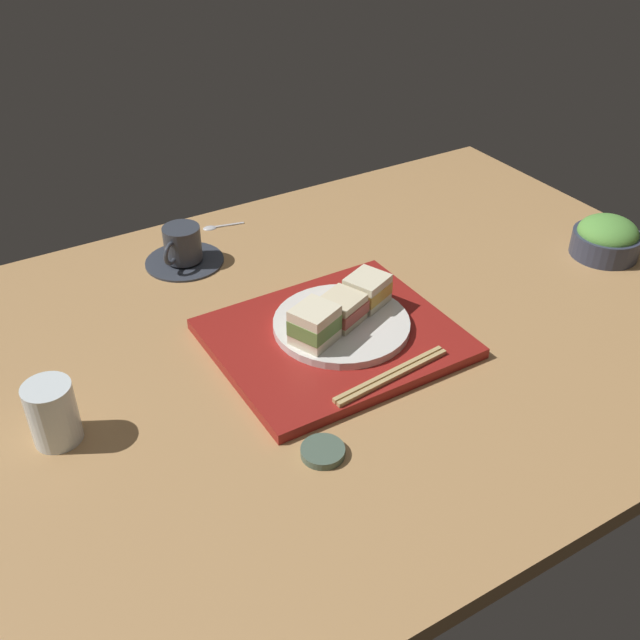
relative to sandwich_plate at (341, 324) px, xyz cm
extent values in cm
cube|color=tan|center=(1.11, 1.73, -3.95)|extent=(140.00, 100.00, 3.00)
cube|color=maroon|center=(-1.92, -0.86, -1.55)|extent=(37.14, 31.58, 1.79)
cylinder|color=silver|center=(0.00, 0.00, 0.00)|extent=(22.01, 22.01, 1.31)
cube|color=#EFE5C1|center=(-6.38, -2.32, 1.51)|extent=(8.04, 7.73, 1.70)
cube|color=#669347|center=(-6.38, -2.32, 3.63)|extent=(8.19, 7.80, 2.56)
cube|color=#EFE5C1|center=(-6.38, -2.32, 5.76)|extent=(8.04, 7.73, 1.70)
cube|color=beige|center=(0.00, 0.00, 1.29)|extent=(8.04, 7.73, 1.27)
cube|color=#B74C42|center=(0.00, 0.00, 2.93)|extent=(8.53, 8.20, 2.02)
cube|color=beige|center=(0.00, 0.00, 4.58)|extent=(8.04, 7.73, 1.27)
cube|color=#EFE5C1|center=(6.38, 2.32, 1.36)|extent=(8.04, 7.73, 1.41)
cube|color=gold|center=(6.38, 2.32, 3.13)|extent=(8.16, 7.87, 2.11)
cube|color=#EFE5C1|center=(6.38, 2.32, 4.89)|extent=(8.04, 7.73, 1.41)
cylinder|color=#33384C|center=(57.29, -3.28, -0.15)|extent=(12.68, 12.68, 4.60)
ellipsoid|color=#5B9E42|center=(57.29, -3.28, 2.15)|extent=(11.27, 11.27, 6.20)
cube|color=tan|center=(-0.33, -14.87, -0.31)|extent=(20.59, 2.67, 0.70)
cube|color=tan|center=(-0.42, -13.88, -0.31)|extent=(20.59, 2.67, 0.70)
cylinder|color=#333842|center=(-12.72, 35.15, -2.05)|extent=(14.72, 14.72, 0.80)
cylinder|color=#333842|center=(-12.72, 35.15, 1.63)|extent=(6.96, 6.96, 6.54)
cylinder|color=black|center=(-12.72, 35.15, 4.50)|extent=(6.40, 6.40, 0.40)
torus|color=#333842|center=(-15.95, 32.65, 1.63)|extent=(4.02, 3.36, 4.46)
cylinder|color=silver|center=(-45.44, -0.01, 2.12)|extent=(6.55, 6.55, 9.14)
cylinder|color=#4C6051|center=(-16.23, -21.12, -1.89)|extent=(5.97, 5.97, 1.12)
cube|color=silver|center=(0.31, 44.34, -2.20)|extent=(7.04, 2.04, 0.50)
ellipsoid|color=silver|center=(-3.16, 45.12, -2.05)|extent=(3.17, 2.56, 0.80)
camera|label=1|loc=(-52.29, -80.60, 68.37)|focal=41.29mm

